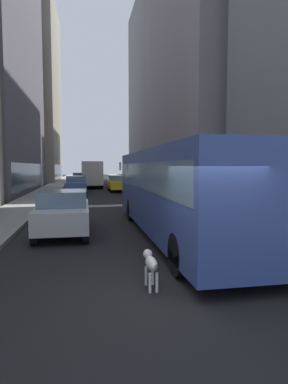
{
  "coord_description": "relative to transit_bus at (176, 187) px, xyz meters",
  "views": [
    {
      "loc": [
        -2.0,
        -6.03,
        2.49
      ],
      "look_at": [
        0.48,
        7.5,
        1.4
      ],
      "focal_mm": 30.12,
      "sensor_mm": 36.0,
      "label": 1
    }
  ],
  "objects": [
    {
      "name": "ground_plane",
      "position": [
        -1.2,
        29.99,
        -1.78
      ],
      "size": [
        120.0,
        120.0,
        0.0
      ],
      "primitive_type": "plane",
      "color": "black"
    },
    {
      "name": "sidewalk_left",
      "position": [
        -6.9,
        29.99,
        -1.7
      ],
      "size": [
        2.4,
        110.0,
        0.15
      ],
      "primitive_type": "cube",
      "color": "gray",
      "rests_on": "ground"
    },
    {
      "name": "sidewalk_right",
      "position": [
        4.5,
        29.99,
        -1.7
      ],
      "size": [
        2.4,
        110.0,
        0.15
      ],
      "primitive_type": "cube",
      "color": "#9E9991",
      "rests_on": "ground"
    },
    {
      "name": "building_left_far",
      "position": [
        -13.1,
        45.48,
        12.93
      ],
      "size": [
        11.1,
        17.58,
        29.43
      ],
      "color": "#B2A893",
      "rests_on": "ground"
    },
    {
      "name": "building_right_mid",
      "position": [
        10.7,
        21.47,
        13.95
      ],
      "size": [
        11.73,
        20.45,
        31.47
      ],
      "color": "slate",
      "rests_on": "ground"
    },
    {
      "name": "building_right_far",
      "position": [
        10.7,
        41.43,
        12.75
      ],
      "size": [
        11.24,
        17.66,
        29.08
      ],
      "color": "slate",
      "rests_on": "ground"
    },
    {
      "name": "transit_bus",
      "position": [
        0.0,
        0.0,
        0.0
      ],
      "size": [
        2.78,
        11.53,
        3.05
      ],
      "color": "#33478C",
      "rests_on": "ground"
    },
    {
      "name": "car_red_coupe",
      "position": [
        1.6,
        26.65,
        -0.95
      ],
      "size": [
        1.81,
        4.57,
        1.62
      ],
      "color": "red",
      "rests_on": "ground"
    },
    {
      "name": "car_silver_sedan",
      "position": [
        -4.0,
        1.11,
        -0.95
      ],
      "size": [
        1.8,
        4.34,
        1.62
      ],
      "color": "#B7BABF",
      "rests_on": "ground"
    },
    {
      "name": "car_blue_hatchback",
      "position": [
        -4.0,
        19.28,
        -0.95
      ],
      "size": [
        1.87,
        4.63,
        1.62
      ],
      "color": "#4C6BB7",
      "rests_on": "ground"
    },
    {
      "name": "car_yellow_taxi",
      "position": [
        0.0,
        20.66,
        -0.96
      ],
      "size": [
        1.81,
        4.27,
        1.62
      ],
      "color": "yellow",
      "rests_on": "ground"
    },
    {
      "name": "car_black_suv",
      "position": [
        -4.0,
        35.2,
        -0.95
      ],
      "size": [
        1.85,
        4.22,
        1.62
      ],
      "color": "black",
      "rests_on": "ground"
    },
    {
      "name": "box_truck",
      "position": [
        -2.4,
        27.47,
        -0.11
      ],
      "size": [
        2.3,
        7.5,
        3.05
      ],
      "color": "#A51919",
      "rests_on": "ground"
    },
    {
      "name": "dalmatian_dog",
      "position": [
        -1.9,
        -4.7,
        -1.26
      ],
      "size": [
        0.22,
        0.96,
        0.72
      ],
      "color": "white",
      "rests_on": "ground"
    }
  ]
}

